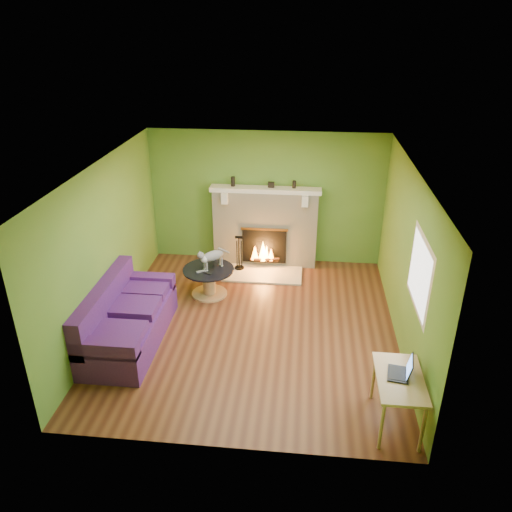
{
  "coord_description": "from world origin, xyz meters",
  "views": [
    {
      "loc": [
        0.76,
        -6.65,
        4.48
      ],
      "look_at": [
        0.02,
        0.4,
        1.06
      ],
      "focal_mm": 35.0,
      "sensor_mm": 36.0,
      "label": 1
    }
  ],
  "objects": [
    {
      "name": "mantel",
      "position": [
        0.0,
        2.3,
        1.54
      ],
      "size": [
        2.1,
        0.28,
        0.08
      ],
      "primitive_type": "cube",
      "color": "white",
      "rests_on": "fireplace"
    },
    {
      "name": "coffee_table",
      "position": [
        -0.87,
        0.95,
        0.29
      ],
      "size": [
        0.9,
        0.9,
        0.51
      ],
      "color": "tan",
      "rests_on": "floor"
    },
    {
      "name": "fireplace",
      "position": [
        0.0,
        2.32,
        0.77
      ],
      "size": [
        2.1,
        0.46,
        1.58
      ],
      "color": "beige",
      "rests_on": "floor"
    },
    {
      "name": "laptop",
      "position": [
        1.93,
        -1.85,
        0.81
      ],
      "size": [
        0.33,
        0.36,
        0.24
      ],
      "primitive_type": null,
      "rotation": [
        0.0,
        0.0,
        -0.17
      ],
      "color": "black",
      "rests_on": "desk"
    },
    {
      "name": "sofa",
      "position": [
        -1.86,
        -0.57,
        0.36
      ],
      "size": [
        0.94,
        2.08,
        0.93
      ],
      "color": "#421962",
      "rests_on": "floor"
    },
    {
      "name": "wall_left",
      "position": [
        -2.25,
        0.0,
        1.3
      ],
      "size": [
        0.0,
        5.0,
        5.0
      ],
      "primitive_type": "plane",
      "rotation": [
        1.57,
        0.0,
        1.57
      ],
      "color": "#53842B",
      "rests_on": "floor"
    },
    {
      "name": "wall_right",
      "position": [
        2.25,
        0.0,
        1.3
      ],
      "size": [
        0.0,
        5.0,
        5.0
      ],
      "primitive_type": "plane",
      "rotation": [
        1.57,
        0.0,
        -1.57
      ],
      "color": "#53842B",
      "rests_on": "floor"
    },
    {
      "name": "window_frame",
      "position": [
        2.24,
        -0.9,
        1.55
      ],
      "size": [
        0.0,
        1.2,
        1.2
      ],
      "primitive_type": "plane",
      "rotation": [
        1.57,
        0.0,
        -1.57
      ],
      "color": "silver",
      "rests_on": "wall_right"
    },
    {
      "name": "fire_tools",
      "position": [
        -0.47,
        1.95,
        0.37
      ],
      "size": [
        0.18,
        0.18,
        0.69
      ],
      "primitive_type": null,
      "color": "black",
      "rests_on": "hearth"
    },
    {
      "name": "remote_silver",
      "position": [
        -0.97,
        0.83,
        0.52
      ],
      "size": [
        0.17,
        0.13,
        0.02
      ],
      "primitive_type": "cube",
      "rotation": [
        0.0,
        0.0,
        0.53
      ],
      "color": "gray",
      "rests_on": "coffee_table"
    },
    {
      "name": "hearth",
      "position": [
        0.0,
        1.8,
        0.01
      ],
      "size": [
        1.5,
        0.75,
        0.03
      ],
      "primitive_type": "cube",
      "color": "beige",
      "rests_on": "floor"
    },
    {
      "name": "window_pane",
      "position": [
        2.23,
        -0.9,
        1.55
      ],
      "size": [
        0.0,
        1.06,
        1.06
      ],
      "primitive_type": "plane",
      "rotation": [
        1.57,
        0.0,
        -1.57
      ],
      "color": "white",
      "rests_on": "wall_right"
    },
    {
      "name": "mantel_vase_right",
      "position": [
        0.54,
        2.33,
        1.65
      ],
      "size": [
        0.07,
        0.07,
        0.14
      ],
      "primitive_type": "cylinder",
      "color": "black",
      "rests_on": "mantel"
    },
    {
      "name": "remote_black",
      "position": [
        -0.85,
        0.77,
        0.52
      ],
      "size": [
        0.16,
        0.1,
        0.02
      ],
      "primitive_type": "cube",
      "rotation": [
        0.0,
        0.0,
        -0.43
      ],
      "color": "black",
      "rests_on": "coffee_table"
    },
    {
      "name": "floor",
      "position": [
        0.0,
        0.0,
        0.0
      ],
      "size": [
        5.0,
        5.0,
        0.0
      ],
      "primitive_type": "plane",
      "color": "#502717",
      "rests_on": "ground"
    },
    {
      "name": "mantel_vase_left",
      "position": [
        -0.62,
        2.33,
        1.67
      ],
      "size": [
        0.08,
        0.08,
        0.18
      ],
      "primitive_type": "cylinder",
      "color": "black",
      "rests_on": "mantel"
    },
    {
      "name": "wall_back",
      "position": [
        0.0,
        2.5,
        1.3
      ],
      "size": [
        5.0,
        0.0,
        5.0
      ],
      "primitive_type": "plane",
      "rotation": [
        1.57,
        0.0,
        0.0
      ],
      "color": "#53842B",
      "rests_on": "floor"
    },
    {
      "name": "cat",
      "position": [
        -0.79,
        1.0,
        0.7
      ],
      "size": [
        0.6,
        0.57,
        0.38
      ],
      "primitive_type": null,
      "rotation": [
        0.0,
        0.0,
        -0.84
      ],
      "color": "slate",
      "rests_on": "coffee_table"
    },
    {
      "name": "desk",
      "position": [
        1.95,
        -1.9,
        0.61
      ],
      "size": [
        0.54,
        0.94,
        0.69
      ],
      "color": "tan",
      "rests_on": "floor"
    },
    {
      "name": "mantel_box",
      "position": [
        0.1,
        2.33,
        1.63
      ],
      "size": [
        0.12,
        0.08,
        0.1
      ],
      "primitive_type": "cube",
      "color": "black",
      "rests_on": "mantel"
    },
    {
      "name": "ceiling",
      "position": [
        0.0,
        0.0,
        2.6
      ],
      "size": [
        5.0,
        5.0,
        0.0
      ],
      "primitive_type": "plane",
      "rotation": [
        3.14,
        0.0,
        0.0
      ],
      "color": "white",
      "rests_on": "wall_back"
    },
    {
      "name": "wall_front",
      "position": [
        0.0,
        -2.5,
        1.3
      ],
      "size": [
        5.0,
        0.0,
        5.0
      ],
      "primitive_type": "plane",
      "rotation": [
        -1.57,
        0.0,
        0.0
      ],
      "color": "#53842B",
      "rests_on": "floor"
    }
  ]
}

